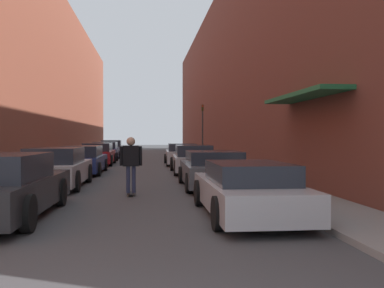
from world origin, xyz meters
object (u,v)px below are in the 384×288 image
parked_car_left_0 (1,187)px  parked_car_left_2 (84,160)px  parked_car_left_1 (56,168)px  traffic_light (202,126)px  parked_car_right_2 (193,160)px  parked_car_right_0 (247,190)px  parked_car_left_5 (111,149)px  parked_car_left_3 (98,154)px  parked_car_right_1 (213,170)px  parked_car_right_3 (182,154)px  parked_car_left_4 (105,151)px  skateboarder (131,160)px

parked_car_left_0 → parked_car_left_2: parked_car_left_0 is taller
parked_car_left_1 → traffic_light: 17.78m
parked_car_left_1 → parked_car_right_2: bearing=44.1°
parked_car_right_0 → parked_car_right_2: bearing=90.0°
parked_car_left_5 → parked_car_left_3: bearing=-89.6°
parked_car_left_2 → parked_car_left_3: (-0.01, 6.09, 0.02)m
parked_car_left_5 → parked_car_right_1: size_ratio=0.92×
parked_car_left_1 → parked_car_right_0: (5.16, -5.79, -0.07)m
parked_car_left_0 → parked_car_left_5: size_ratio=1.16×
parked_car_left_2 → parked_car_right_1: size_ratio=1.07×
parked_car_left_0 → traffic_light: (7.08, 21.70, 1.85)m
parked_car_left_0 → parked_car_left_3: (0.11, 16.95, -0.01)m
parked_car_left_3 → parked_car_right_0: parked_car_left_3 is taller
parked_car_left_3 → parked_car_right_3: 5.04m
parked_car_left_4 → parked_car_left_5: 5.34m
parked_car_left_5 → parked_car_right_3: (5.08, -11.22, -0.04)m
parked_car_left_2 → parked_car_right_3: 7.53m
parked_car_left_1 → parked_car_left_3: bearing=89.4°
parked_car_left_5 → parked_car_right_2: (5.12, -17.20, -0.03)m
parked_car_left_0 → parked_car_right_2: bearing=63.8°
parked_car_left_1 → parked_car_right_1: (5.22, -0.60, -0.05)m
parked_car_left_1 → parked_car_left_2: bearing=88.7°
parked_car_right_1 → parked_car_left_4: bearing=106.5°
parked_car_left_3 → parked_car_right_0: size_ratio=0.99×
parked_car_right_0 → parked_car_right_1: (0.06, 5.19, 0.03)m
parked_car_left_5 → parked_car_right_2: parked_car_left_5 is taller
parked_car_left_3 → parked_car_left_5: bearing=90.4°
parked_car_left_1 → parked_car_right_2: size_ratio=1.03×
parked_car_left_1 → parked_car_left_4: (0.03, 16.87, -0.01)m
parked_car_right_1 → traffic_light: bearing=83.7°
parked_car_left_1 → parked_car_left_2: parked_car_left_1 is taller
parked_car_right_0 → parked_car_right_1: 5.19m
parked_car_right_2 → parked_car_left_0: bearing=-116.2°
parked_car_left_0 → parked_car_left_3: size_ratio=1.06×
parked_car_left_2 → parked_car_right_1: parked_car_left_2 is taller
parked_car_left_5 → parked_car_right_1: 23.39m
parked_car_left_4 → parked_car_right_1: (5.19, -17.47, -0.04)m
parked_car_left_0 → parked_car_left_2: bearing=89.4°
parked_car_left_1 → traffic_light: size_ratio=1.18×
parked_car_right_2 → skateboarder: bearing=-109.7°
parked_car_left_3 → parked_car_right_1: bearing=-67.0°
traffic_light → skateboarder: bearing=-103.8°
parked_car_left_4 → skateboarder: skateboarder is taller
parked_car_left_3 → traffic_light: 8.64m
parked_car_left_4 → parked_car_right_3: bearing=-49.1°
parked_car_left_2 → skateboarder: skateboarder is taller
parked_car_left_2 → parked_car_right_2: bearing=-4.0°
parked_car_left_5 → parked_car_left_2: bearing=-89.7°
parked_car_right_3 → parked_car_left_0: bearing=-107.3°
parked_car_left_1 → parked_car_left_0: bearing=-90.0°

